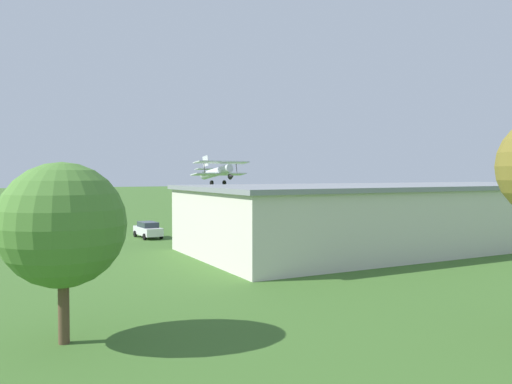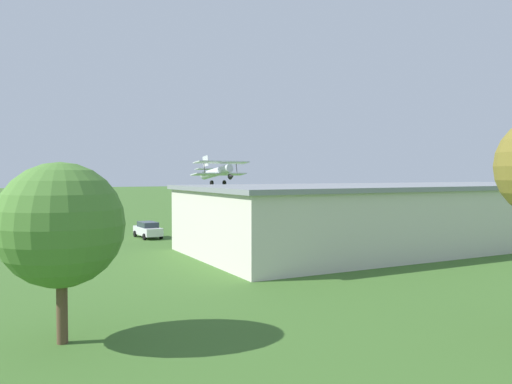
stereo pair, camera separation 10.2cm
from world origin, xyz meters
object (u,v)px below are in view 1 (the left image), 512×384
Objects in this scene: car_black at (416,216)px; person_by_parked_cars at (345,217)px; car_blue at (78,233)px; hangar at (401,215)px; person_near_hangar_door at (425,219)px; person_watching_takeoff at (405,214)px; car_white at (148,230)px; biplane at (218,171)px; tree_at_field_edge at (63,225)px.

person_by_parked_cars reaches higher than car_black.
hangar is at bearing 147.68° from car_blue.
person_near_hangar_door is 7.06m from person_watching_takeoff.
person_watching_takeoff reaches higher than car_black.
hangar is 30.32m from car_blue.
hangar is 24.90m from car_white.
car_blue is 41.79m from person_near_hangar_door.
car_blue is 2.94× the size of person_watching_takeoff.
biplane is at bearing -69.61° from hangar.
person_near_hangar_door reaches higher than person_by_parked_cars.
hangar is at bearing -155.20° from tree_at_field_edge.
car_black is at bearing 157.57° from person_by_parked_cars.
car_black is 2.70× the size of person_by_parked_cars.
hangar reaches higher than car_white.
person_watching_takeoff reaches higher than person_by_parked_cars.
hangar is at bearing 38.55° from person_near_hangar_door.
biplane is at bearing -148.83° from car_white.
biplane is 4.71× the size of person_near_hangar_door.
biplane reaches higher than car_blue.
tree_at_field_edge is at bearing 30.02° from person_near_hangar_door.
person_near_hangar_door reaches higher than car_white.
car_white is 27.72m from person_by_parked_cars.
person_watching_takeoff is at bearing -146.02° from tree_at_field_edge.
person_watching_takeoff is at bearing -176.06° from car_blue.
car_black is 2.66× the size of person_watching_takeoff.
tree_at_field_edge reaches higher than car_white.
tree_at_field_edge is (46.55, 26.90, 3.72)m from person_near_hangar_door.
tree_at_field_edge reaches higher than car_black.
car_white reaches higher than car_blue.
person_near_hangar_door is at bearing 65.76° from person_watching_takeoff.
car_black is at bearing -148.07° from tree_at_field_edge.
biplane is 13.61m from car_white.
person_watching_takeoff is at bearing -175.39° from car_white.
hangar is 8.80× the size of car_black.
car_white is at bearing -40.73° from hangar.
biplane reaches higher than person_by_parked_cars.
biplane reaches higher than hangar.
car_blue is at bearing -99.19° from tree_at_field_edge.
person_near_hangar_door is (-34.90, 3.38, -0.03)m from car_white.
car_white reaches higher than car_black.
car_white is (18.82, -16.20, -1.93)m from hangar.
hangar is 20.66m from person_near_hangar_door.
tree_at_field_edge is (22.09, 36.60, -2.33)m from biplane.
person_near_hangar_door is (-24.46, 9.70, -6.05)m from biplane.
person_near_hangar_door reaches higher than car_blue.
hangar is 33.61m from tree_at_field_edge.
person_by_parked_cars is (-17.06, 2.92, -6.07)m from biplane.
car_blue is 44.66m from person_watching_takeoff.
car_white is at bearing -111.04° from tree_at_field_edge.
tree_at_field_edge reaches higher than person_by_parked_cars.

